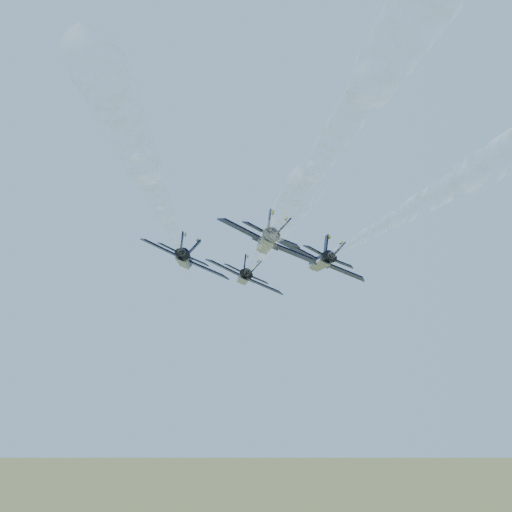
% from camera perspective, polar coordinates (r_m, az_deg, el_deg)
% --- Properties ---
extents(jet_lead, '(10.88, 15.82, 5.29)m').
position_cam_1_polar(jet_lead, '(102.43, -0.96, -1.70)').
color(jet_lead, black).
extents(jet_left, '(10.88, 15.82, 5.29)m').
position_cam_1_polar(jet_left, '(90.11, -5.71, -0.27)').
color(jet_left, black).
extents(jet_right, '(10.88, 15.82, 5.29)m').
position_cam_1_polar(jet_right, '(91.50, 5.18, -0.46)').
color(jet_right, black).
extents(jet_slot, '(10.88, 15.82, 5.29)m').
position_cam_1_polar(jet_slot, '(79.95, 0.86, 1.13)').
color(jet_slot, black).
extents(smoke_trail_lead, '(18.10, 60.87, 2.57)m').
position_cam_1_polar(smoke_trail_lead, '(56.36, 2.30, 6.67)').
color(smoke_trail_lead, white).
extents(smoke_trail_left, '(18.10, 60.87, 2.57)m').
position_cam_1_polar(smoke_trail_left, '(44.46, -6.61, 11.89)').
color(smoke_trail_left, white).
extents(smoke_trail_right, '(18.10, 60.87, 2.57)m').
position_cam_1_polar(smoke_trail_right, '(47.17, 15.30, 10.83)').
color(smoke_trail_right, white).
extents(smoke_trail_slot, '(18.10, 60.87, 2.57)m').
position_cam_1_polar(smoke_trail_slot, '(35.67, 8.75, 18.24)').
color(smoke_trail_slot, white).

